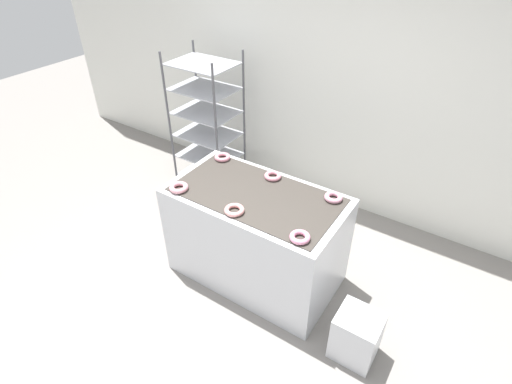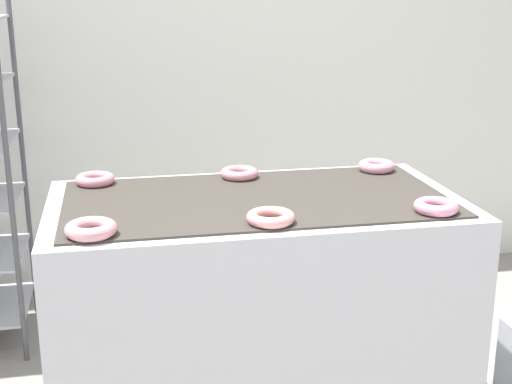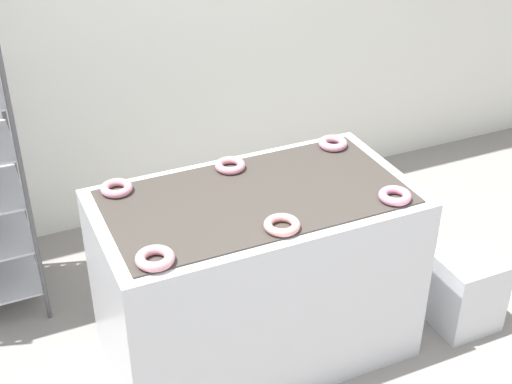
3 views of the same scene
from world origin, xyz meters
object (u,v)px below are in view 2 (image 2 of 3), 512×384
Objects in this scene: donut_near_right at (436,206)px; donut_far_right at (376,166)px; fryer_machine at (256,315)px; donut_near_center at (271,217)px; donut_far_center at (239,173)px; donut_near_left at (91,229)px; donut_far_left at (95,179)px.

donut_far_right is (0.00, 0.55, 0.00)m from donut_near_right.
donut_near_right reaches higher than fryer_machine.
donut_near_center is 1.05× the size of donut_near_right.
donut_near_center is 1.06× the size of donut_far_right.
donut_far_center is (-0.00, 0.56, 0.00)m from donut_near_center.
fryer_machine is 9.88× the size of donut_near_right.
donut_near_left is 1.06× the size of donut_near_right.
fryer_machine is 9.33× the size of donut_near_left.
donut_far_right reaches higher than fryer_machine.
donut_far_center is at bearing 92.23° from fryer_machine.
donut_near_right reaches higher than donut_near_center.
fryer_machine is 0.79m from donut_near_left.
donut_near_left is 1.01× the size of donut_near_center.
fryer_machine is 0.54m from donut_far_center.
donut_far_left is at bearing 89.79° from donut_near_left.
fryer_machine is at bearing 27.52° from donut_near_left.
donut_near_left is at bearing -179.42° from donut_near_right.
donut_near_left is 1.07× the size of donut_far_center.
donut_far_center is (0.55, 0.57, -0.00)m from donut_near_left.
donut_far_right reaches higher than donut_far_center.
donut_near_right is (0.55, 0.00, 0.00)m from donut_near_center.
donut_far_left and donut_far_center have the same top height.
donut_near_center is 1.05× the size of donut_far_center.
donut_near_right is 1.01× the size of donut_far_center.
donut_near_right is 0.55m from donut_far_right.
donut_near_right is 0.78m from donut_far_center.
donut_near_left is 1.10m from donut_near_right.
donut_far_left is at bearing 178.47° from donut_far_center.
donut_near_left is 1.24m from donut_far_right.
fryer_machine is 0.77m from donut_near_right.
fryer_machine is 9.97× the size of donut_far_left.
donut_far_left is (-0.56, 0.29, 0.47)m from fryer_machine.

